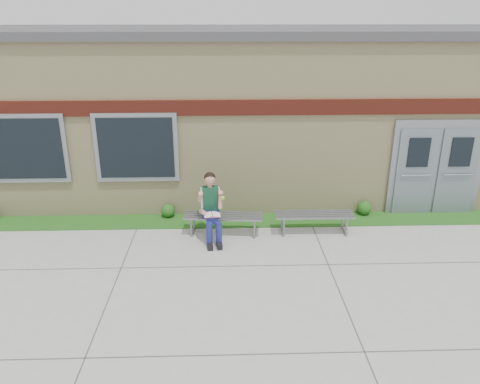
{
  "coord_description": "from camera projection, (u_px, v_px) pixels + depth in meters",
  "views": [
    {
      "loc": [
        -0.98,
        -7.4,
        4.58
      ],
      "look_at": [
        -0.68,
        1.7,
        1.07
      ],
      "focal_mm": 35.0,
      "sensor_mm": 36.0,
      "label": 1
    }
  ],
  "objects": [
    {
      "name": "shrub_east",
      "position": [
        364.0,
        208.0,
        11.24
      ],
      "size": [
        0.33,
        0.33,
        0.33
      ],
      "primitive_type": "sphere",
      "color": "#1D4913",
      "rests_on": "grass_strip"
    },
    {
      "name": "girl",
      "position": [
        211.0,
        207.0,
        9.88
      ],
      "size": [
        0.57,
        0.93,
        1.45
      ],
      "rotation": [
        0.0,
        0.0,
        0.11
      ],
      "color": "navy",
      "rests_on": "ground"
    },
    {
      "name": "shrub_mid",
      "position": [
        168.0,
        211.0,
        11.1
      ],
      "size": [
        0.32,
        0.32,
        0.32
      ],
      "primitive_type": "sphere",
      "color": "#1D4913",
      "rests_on": "grass_strip"
    },
    {
      "name": "ground",
      "position": [
        280.0,
        279.0,
        8.58
      ],
      "size": [
        80.0,
        80.0,
        0.0
      ],
      "primitive_type": "plane",
      "color": "#9E9E99",
      "rests_on": "ground"
    },
    {
      "name": "bench_left",
      "position": [
        223.0,
        219.0,
        10.23
      ],
      "size": [
        1.75,
        0.63,
        0.44
      ],
      "rotation": [
        0.0,
        0.0,
        -0.09
      ],
      "color": "slate",
      "rests_on": "ground"
    },
    {
      "name": "grass_strip",
      "position": [
        268.0,
        220.0,
        11.0
      ],
      "size": [
        16.0,
        0.8,
        0.02
      ],
      "primitive_type": "cube",
      "color": "#1D4913",
      "rests_on": "ground"
    },
    {
      "name": "bench_right",
      "position": [
        314.0,
        218.0,
        10.29
      ],
      "size": [
        1.72,
        0.49,
        0.45
      ],
      "rotation": [
        0.0,
        0.0,
        -0.01
      ],
      "color": "slate",
      "rests_on": "ground"
    },
    {
      "name": "school_building",
      "position": [
        259.0,
        105.0,
        13.4
      ],
      "size": [
        16.2,
        6.22,
        4.2
      ],
      "color": "beige",
      "rests_on": "ground"
    }
  ]
}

